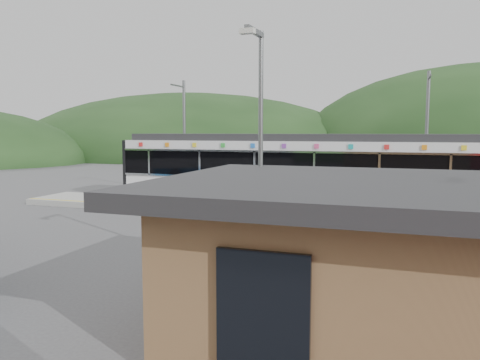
% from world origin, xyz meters
% --- Properties ---
extents(ground, '(120.00, 120.00, 0.00)m').
position_xyz_m(ground, '(0.00, 0.00, 0.00)').
color(ground, '#4C4C4F').
rests_on(ground, ground).
extents(hills, '(146.00, 149.00, 26.00)m').
position_xyz_m(hills, '(6.19, 5.29, 0.00)').
color(hills, '#1E3D19').
rests_on(hills, ground).
extents(platform, '(26.00, 3.20, 0.30)m').
position_xyz_m(platform, '(0.00, 3.30, 0.15)').
color(platform, '#9E9E99').
rests_on(platform, ground).
extents(yellow_line, '(26.00, 0.10, 0.01)m').
position_xyz_m(yellow_line, '(0.00, 2.00, 0.30)').
color(yellow_line, yellow).
rests_on(yellow_line, platform).
extents(train, '(20.44, 3.01, 3.74)m').
position_xyz_m(train, '(1.37, 6.00, 2.06)').
color(train, black).
rests_on(train, ground).
extents(catenary_mast_west, '(0.18, 1.80, 7.00)m').
position_xyz_m(catenary_mast_west, '(-7.00, 8.56, 3.65)').
color(catenary_mast_west, slate).
rests_on(catenary_mast_west, ground).
extents(catenary_mast_east, '(0.18, 1.80, 7.00)m').
position_xyz_m(catenary_mast_east, '(7.00, 8.56, 3.65)').
color(catenary_mast_east, slate).
rests_on(catenary_mast_east, ground).
extents(station_shelter, '(9.20, 6.20, 3.00)m').
position_xyz_m(station_shelter, '(6.00, -9.01, 1.55)').
color(station_shelter, brown).
rests_on(station_shelter, ground).
extents(lamp_post, '(0.36, 1.12, 6.39)m').
position_xyz_m(lamp_post, '(2.40, -6.44, 3.80)').
color(lamp_post, slate).
rests_on(lamp_post, ground).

